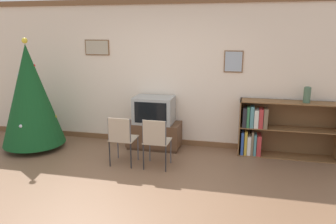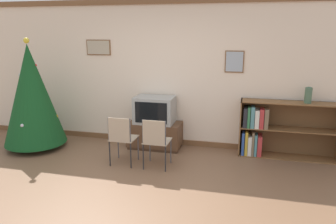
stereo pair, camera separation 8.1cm
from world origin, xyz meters
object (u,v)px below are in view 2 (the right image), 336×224
Objects in this scene: christmas_tree at (32,95)px; folding_chair_left at (122,137)px; tv_console at (155,135)px; vase at (308,95)px; folding_chair_right at (156,140)px; television at (155,110)px; bookshelf at (272,130)px.

christmas_tree is 2.47× the size of folding_chair_left.
tv_console is 3.66× the size of vase.
vase is at bearing 1.44° from tv_console.
christmas_tree reaches higher than tv_console.
folding_chair_left is (-0.28, -0.93, 0.23)m from tv_console.
folding_chair_left is 1.00× the size of folding_chair_right.
television is at bearing 107.07° from folding_chair_right.
christmas_tree is 2.83× the size of television.
christmas_tree reaches higher than bookshelf.
christmas_tree reaches higher than television.
vase reaches higher than folding_chair_left.
tv_console is 2.09m from bookshelf.
vase is (2.89, 0.99, 0.64)m from folding_chair_left.
christmas_tree is 2.25m from television.
folding_chair_left is 3.08× the size of vase.
tv_console is at bearing 72.97° from folding_chair_left.
folding_chair_right is 0.50× the size of bookshelf.
television is at bearing 72.93° from folding_chair_left.
vase is (2.33, 0.99, 0.64)m from folding_chair_right.
tv_console is at bearing 107.03° from folding_chair_right.
christmas_tree is 2.00m from folding_chair_left.
vase is at bearing -1.97° from bookshelf.
vase is at bearing 18.95° from folding_chair_left.
tv_console is at bearing -178.56° from vase.
bookshelf is (2.08, 0.08, 0.23)m from tv_console.
christmas_tree is 2.47× the size of folding_chair_right.
bookshelf is (1.80, 1.01, 0.00)m from folding_chair_right.
folding_chair_left is 0.50× the size of bookshelf.
television reaches higher than folding_chair_right.
vase is at bearing 1.49° from television.
vase reaches higher than bookshelf.
television is 1.00m from folding_chair_right.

